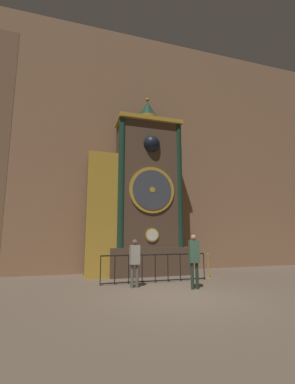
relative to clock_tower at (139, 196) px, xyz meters
name	(u,v)px	position (x,y,z in m)	size (l,w,h in m)	color
ground_plane	(179,297)	(0.11, -4.41, -3.66)	(28.00, 28.00, 0.00)	brown
cathedral_back_wall	(134,146)	(0.02, 1.21, 2.96)	(24.00, 0.32, 13.27)	#936B4C
clock_tower	(139,196)	(0.00, 0.00, 0.00)	(4.78, 1.85, 8.88)	brown
railing_fence	(155,267)	(0.15, -2.00, -3.07)	(4.29, 0.05, 1.08)	black
visitor_near	(135,258)	(-0.87, -2.74, -2.66)	(0.35, 0.24, 1.66)	#58554F
visitor_far	(194,256)	(1.05, -3.56, -2.56)	(0.37, 0.28, 1.83)	#213427
stanchion_post	(208,270)	(2.63, -1.74, -3.32)	(0.28, 0.28, 1.03)	#B28E33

